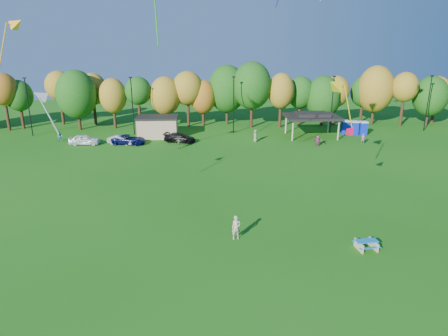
{
  "coord_description": "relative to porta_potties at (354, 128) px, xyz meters",
  "views": [
    {
      "loc": [
        -3.14,
        -23.53,
        14.57
      ],
      "look_at": [
        -1.47,
        6.0,
        5.03
      ],
      "focal_mm": 32.0,
      "sensor_mm": 36.0,
      "label": 1
    }
  ],
  "objects": [
    {
      "name": "utility_building",
      "position": [
        -31.28,
        -0.07,
        0.54
      ],
      "size": [
        6.3,
        4.3,
        3.25
      ],
      "color": "tan",
      "rests_on": "ground"
    },
    {
      "name": "kite_10",
      "position": [
        -11.69,
        -28.86,
        6.11
      ],
      "size": [
        1.53,
        1.43,
        1.25
      ],
      "color": "#FF0E42"
    },
    {
      "name": "kite_12",
      "position": [
        -39.56,
        -25.78,
        14.63
      ],
      "size": [
        3.18,
        1.32,
        5.36
      ],
      "color": "#FFA31A"
    },
    {
      "name": "ground",
      "position": [
        -21.28,
        -38.07,
        -1.1
      ],
      "size": [
        160.0,
        160.0,
        0.0
      ],
      "primitive_type": "plane",
      "color": "#19600F",
      "rests_on": "ground"
    },
    {
      "name": "car_b",
      "position": [
        -36.2,
        -4.3,
        -0.45
      ],
      "size": [
        4.17,
        2.5,
        1.3
      ],
      "primitive_type": "imported",
      "rotation": [
        0.0,
        0.0,
        1.26
      ],
      "color": "#96969B",
      "rests_on": "ground"
    },
    {
      "name": "kite_13",
      "position": [
        -11.84,
        -24.14,
        9.35
      ],
      "size": [
        3.39,
        2.24,
        5.62
      ],
      "color": "yellow"
    },
    {
      "name": "kite_14",
      "position": [
        -36.04,
        -32.01,
        9.58
      ],
      "size": [
        1.99,
        1.75,
        3.44
      ],
      "color": "silver"
    },
    {
      "name": "car_a",
      "position": [
        -41.46,
        -4.27,
        -0.35
      ],
      "size": [
        4.44,
        1.87,
        1.5
      ],
      "primitive_type": "imported",
      "rotation": [
        0.0,
        0.0,
        1.55
      ],
      "color": "white",
      "rests_on": "ground"
    },
    {
      "name": "far_person_2",
      "position": [
        -7.84,
        -6.87,
        -0.31
      ],
      "size": [
        1.53,
        0.87,
        1.57
      ],
      "primitive_type": "imported",
      "rotation": [
        0.0,
        0.0,
        5.98
      ],
      "color": "#9B406A",
      "rests_on": "ground"
    },
    {
      "name": "porta_potties",
      "position": [
        0.0,
        0.0,
        0.0
      ],
      "size": [
        3.75,
        2.11,
        2.18
      ],
      "color": "#0E27B8",
      "rests_on": "ground"
    },
    {
      "name": "pavilion",
      "position": [
        -7.28,
        -1.07,
        2.13
      ],
      "size": [
        8.2,
        6.2,
        3.77
      ],
      "color": "tan",
      "rests_on": "ground"
    },
    {
      "name": "far_person_3",
      "position": [
        -16.45,
        -3.83,
        -0.19
      ],
      "size": [
        0.68,
        0.95,
        1.81
      ],
      "primitive_type": "imported",
      "rotation": [
        0.0,
        0.0,
        4.84
      ],
      "color": "#798158",
      "rests_on": "ground"
    },
    {
      "name": "car_c",
      "position": [
        -35.07,
        -4.33,
        -0.42
      ],
      "size": [
        5.22,
        3.13,
        1.36
      ],
      "primitive_type": "imported",
      "rotation": [
        0.0,
        0.0,
        1.38
      ],
      "color": "#0D114F",
      "rests_on": "ground"
    },
    {
      "name": "far_person_1",
      "position": [
        -45.65,
        -2.16,
        -0.32
      ],
      "size": [
        0.81,
        0.65,
        1.56
      ],
      "primitive_type": "imported",
      "rotation": [
        0.0,
        0.0,
        0.09
      ],
      "color": "#5280B6",
      "rests_on": "ground"
    },
    {
      "name": "picnic_table",
      "position": [
        -12.62,
        -36.34,
        -0.69
      ],
      "size": [
        1.75,
        1.51,
        0.7
      ],
      "rotation": [
        0.0,
        0.0,
        0.12
      ],
      "color": "tan",
      "rests_on": "ground"
    },
    {
      "name": "car_d",
      "position": [
        -27.73,
        -3.6,
        -0.42
      ],
      "size": [
        5.05,
        3.12,
        1.36
      ],
      "primitive_type": "imported",
      "rotation": [
        0.0,
        0.0,
        1.29
      ],
      "color": "black",
      "rests_on": "ground"
    },
    {
      "name": "far_person_0",
      "position": [
        -0.91,
        -6.06,
        -0.33
      ],
      "size": [
        0.67,
        0.59,
        1.54
      ],
      "primitive_type": "imported",
      "rotation": [
        0.0,
        0.0,
        2.64
      ],
      "color": "#A14C8F",
      "rests_on": "ground"
    },
    {
      "name": "lamp_posts",
      "position": [
        -19.28,
        1.93,
        3.8
      ],
      "size": [
        64.5,
        0.25,
        9.09
      ],
      "color": "black",
      "rests_on": "ground"
    },
    {
      "name": "far_person_4",
      "position": [
        -27.7,
        -7.28,
        -0.27
      ],
      "size": [
        1.05,
        0.75,
        1.65
      ],
      "primitive_type": "imported",
      "rotation": [
        0.0,
        0.0,
        5.88
      ],
      "color": "#606D42",
      "rests_on": "ground"
    },
    {
      "name": "kite_flyer",
      "position": [
        -21.94,
        -34.21,
        -0.15
      ],
      "size": [
        0.74,
        0.54,
        1.89
      ],
      "primitive_type": "imported",
      "rotation": [
        0.0,
        0.0,
        0.14
      ],
      "color": "#B8B08A",
      "rests_on": "ground"
    },
    {
      "name": "tree_line",
      "position": [
        -22.31,
        7.45,
        4.82
      ],
      "size": [
        93.57,
        10.55,
        11.15
      ],
      "color": "black",
      "rests_on": "ground"
    }
  ]
}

